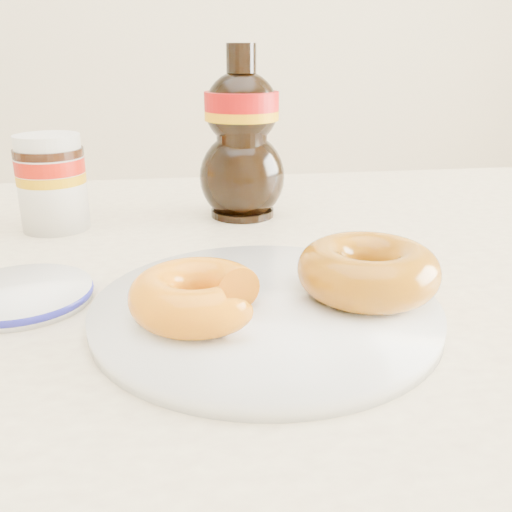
{
  "coord_description": "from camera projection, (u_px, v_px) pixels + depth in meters",
  "views": [
    {
      "loc": [
        0.01,
        -0.4,
        0.95
      ],
      "look_at": [
        0.08,
        0.06,
        0.79
      ],
      "focal_mm": 40.0,
      "sensor_mm": 36.0,
      "label": 1
    }
  ],
  "objects": [
    {
      "name": "donut_whole",
      "position": [
        368.0,
        270.0,
        0.47
      ],
      "size": [
        0.14,
        0.14,
        0.04
      ],
      "primitive_type": "torus",
      "rotation": [
        0.0,
        0.0,
        0.27
      ],
      "color": "#985A09",
      "rests_on": "plate"
    },
    {
      "name": "dining_table",
      "position": [
        171.0,
        357.0,
        0.57
      ],
      "size": [
        1.4,
        0.9,
        0.75
      ],
      "color": "#FAEDBE",
      "rests_on": "ground"
    },
    {
      "name": "blue_rim_saucer",
      "position": [
        21.0,
        294.0,
        0.49
      ],
      "size": [
        0.12,
        0.12,
        0.01
      ],
      "color": "white",
      "rests_on": "dining_table"
    },
    {
      "name": "nutella_jar",
      "position": [
        51.0,
        179.0,
        0.67
      ],
      "size": [
        0.08,
        0.08,
        0.11
      ],
      "rotation": [
        0.0,
        0.0,
        -0.4
      ],
      "color": "white",
      "rests_on": "dining_table"
    },
    {
      "name": "plate",
      "position": [
        265.0,
        309.0,
        0.46
      ],
      "size": [
        0.28,
        0.28,
        0.01
      ],
      "color": "white",
      "rests_on": "dining_table"
    },
    {
      "name": "donut_bitten",
      "position": [
        197.0,
        296.0,
        0.42
      ],
      "size": [
        0.13,
        0.13,
        0.04
      ],
      "primitive_type": "torus",
      "rotation": [
        0.0,
        0.0,
        0.29
      ],
      "color": "#F89D0E",
      "rests_on": "plate"
    },
    {
      "name": "syrup_bottle",
      "position": [
        242.0,
        133.0,
        0.71
      ],
      "size": [
        0.13,
        0.12,
        0.21
      ],
      "primitive_type": null,
      "rotation": [
        0.0,
        0.0,
        -0.26
      ],
      "color": "black",
      "rests_on": "dining_table"
    }
  ]
}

